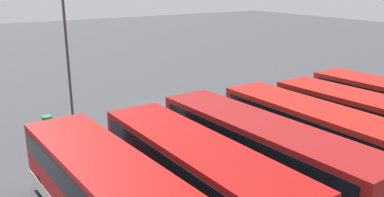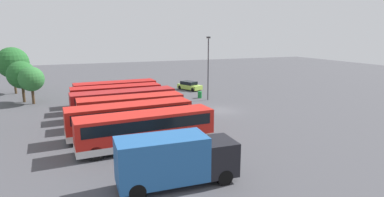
{
  "view_description": "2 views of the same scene",
  "coord_description": "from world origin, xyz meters",
  "px_view_note": "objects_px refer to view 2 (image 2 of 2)",
  "views": [
    {
      "loc": [
        13.28,
        23.39,
        8.77
      ],
      "look_at": [
        -0.96,
        1.51,
        1.15
      ],
      "focal_mm": 38.12,
      "sensor_mm": 36.0,
      "label": 1
    },
    {
      "loc": [
        -33.75,
        17.19,
        9.35
      ],
      "look_at": [
        -0.69,
        4.01,
        1.95
      ],
      "focal_mm": 29.48,
      "sensor_mm": 36.0,
      "label": 2
    }
  ],
  "objects_px": {
    "bus_single_deck_fourth": "(124,102)",
    "bus_single_deck_sixth": "(116,92)",
    "bus_single_deck_third": "(131,109)",
    "bus_single_deck_fifth": "(117,96)",
    "car_hatchback_silver": "(189,86)",
    "lamp_post_tall": "(208,64)",
    "bus_single_deck_near_end": "(146,129)",
    "waste_bin_yellow": "(200,95)",
    "bus_single_deck_second": "(130,118)",
    "box_truck_blue": "(175,159)"
  },
  "relations": [
    {
      "from": "bus_single_deck_fourth",
      "to": "bus_single_deck_sixth",
      "type": "xyz_separation_m",
      "value": [
        7.02,
        -0.09,
        -0.0
      ]
    },
    {
      "from": "bus_single_deck_third",
      "to": "bus_single_deck_fifth",
      "type": "xyz_separation_m",
      "value": [
        7.21,
        0.43,
        0.0
      ]
    },
    {
      "from": "bus_single_deck_sixth",
      "to": "car_hatchback_silver",
      "type": "xyz_separation_m",
      "value": [
        6.04,
        -13.03,
        -0.92
      ]
    },
    {
      "from": "car_hatchback_silver",
      "to": "lamp_post_tall",
      "type": "height_order",
      "value": "lamp_post_tall"
    },
    {
      "from": "bus_single_deck_near_end",
      "to": "bus_single_deck_fourth",
      "type": "relative_size",
      "value": 0.98
    },
    {
      "from": "bus_single_deck_fourth",
      "to": "bus_single_deck_fifth",
      "type": "height_order",
      "value": "same"
    },
    {
      "from": "bus_single_deck_near_end",
      "to": "bus_single_deck_fourth",
      "type": "xyz_separation_m",
      "value": [
        11.05,
        -0.07,
        0.0
      ]
    },
    {
      "from": "bus_single_deck_third",
      "to": "bus_single_deck_sixth",
      "type": "distance_m",
      "value": 10.61
    },
    {
      "from": "bus_single_deck_sixth",
      "to": "lamp_post_tall",
      "type": "relative_size",
      "value": 1.22
    },
    {
      "from": "bus_single_deck_sixth",
      "to": "lamp_post_tall",
      "type": "distance_m",
      "value": 13.24
    },
    {
      "from": "bus_single_deck_near_end",
      "to": "bus_single_deck_third",
      "type": "relative_size",
      "value": 1.06
    },
    {
      "from": "bus_single_deck_sixth",
      "to": "waste_bin_yellow",
      "type": "distance_m",
      "value": 12.06
    },
    {
      "from": "lamp_post_tall",
      "to": "bus_single_deck_sixth",
      "type": "bearing_deg",
      "value": 78.39
    },
    {
      "from": "bus_single_deck_second",
      "to": "bus_single_deck_sixth",
      "type": "height_order",
      "value": "same"
    },
    {
      "from": "bus_single_deck_near_end",
      "to": "bus_single_deck_sixth",
      "type": "relative_size",
      "value": 1.06
    },
    {
      "from": "bus_single_deck_fourth",
      "to": "lamp_post_tall",
      "type": "xyz_separation_m",
      "value": [
        4.45,
        -12.59,
        3.52
      ]
    },
    {
      "from": "bus_single_deck_second",
      "to": "car_hatchback_silver",
      "type": "relative_size",
      "value": 2.49
    },
    {
      "from": "waste_bin_yellow",
      "to": "lamp_post_tall",
      "type": "bearing_deg",
      "value": -162.64
    },
    {
      "from": "bus_single_deck_second",
      "to": "bus_single_deck_fifth",
      "type": "height_order",
      "value": "same"
    },
    {
      "from": "bus_single_deck_fourth",
      "to": "bus_single_deck_sixth",
      "type": "distance_m",
      "value": 7.02
    },
    {
      "from": "bus_single_deck_second",
      "to": "lamp_post_tall",
      "type": "bearing_deg",
      "value": -48.63
    },
    {
      "from": "bus_single_deck_sixth",
      "to": "lamp_post_tall",
      "type": "height_order",
      "value": "lamp_post_tall"
    },
    {
      "from": "bus_single_deck_third",
      "to": "waste_bin_yellow",
      "type": "relative_size",
      "value": 11.41
    },
    {
      "from": "lamp_post_tall",
      "to": "box_truck_blue",
      "type": "bearing_deg",
      "value": 150.9
    },
    {
      "from": "bus_single_deck_sixth",
      "to": "car_hatchback_silver",
      "type": "distance_m",
      "value": 14.4
    },
    {
      "from": "car_hatchback_silver",
      "to": "waste_bin_yellow",
      "type": "height_order",
      "value": "car_hatchback_silver"
    },
    {
      "from": "bus_single_deck_near_end",
      "to": "bus_single_deck_third",
      "type": "distance_m",
      "value": 7.45
    },
    {
      "from": "bus_single_deck_third",
      "to": "waste_bin_yellow",
      "type": "xyz_separation_m",
      "value": [
        9.74,
        -11.92,
        -1.15
      ]
    },
    {
      "from": "bus_single_deck_third",
      "to": "lamp_post_tall",
      "type": "relative_size",
      "value": 1.22
    },
    {
      "from": "bus_single_deck_sixth",
      "to": "car_hatchback_silver",
      "type": "bearing_deg",
      "value": -65.12
    },
    {
      "from": "bus_single_deck_third",
      "to": "lamp_post_tall",
      "type": "bearing_deg",
      "value": -57.13
    },
    {
      "from": "bus_single_deck_second",
      "to": "bus_single_deck_fourth",
      "type": "height_order",
      "value": "same"
    },
    {
      "from": "bus_single_deck_fifth",
      "to": "box_truck_blue",
      "type": "height_order",
      "value": "box_truck_blue"
    },
    {
      "from": "box_truck_blue",
      "to": "bus_single_deck_fifth",
      "type": "bearing_deg",
      "value": 0.78
    },
    {
      "from": "bus_single_deck_near_end",
      "to": "car_hatchback_silver",
      "type": "relative_size",
      "value": 2.47
    },
    {
      "from": "bus_single_deck_fifth",
      "to": "bus_single_deck_sixth",
      "type": "xyz_separation_m",
      "value": [
        3.4,
        -0.38,
        -0.0
      ]
    },
    {
      "from": "bus_single_deck_fourth",
      "to": "box_truck_blue",
      "type": "bearing_deg",
      "value": -179.96
    },
    {
      "from": "bus_single_deck_fourth",
      "to": "bus_single_deck_near_end",
      "type": "bearing_deg",
      "value": 179.64
    },
    {
      "from": "car_hatchback_silver",
      "to": "waste_bin_yellow",
      "type": "xyz_separation_m",
      "value": [
        -6.92,
        1.06,
        -0.23
      ]
    },
    {
      "from": "bus_single_deck_second",
      "to": "bus_single_deck_fourth",
      "type": "relative_size",
      "value": 0.99
    },
    {
      "from": "bus_single_deck_fourth",
      "to": "lamp_post_tall",
      "type": "relative_size",
      "value": 1.32
    },
    {
      "from": "bus_single_deck_third",
      "to": "car_hatchback_silver",
      "type": "bearing_deg",
      "value": -37.92
    },
    {
      "from": "bus_single_deck_second",
      "to": "box_truck_blue",
      "type": "xyz_separation_m",
      "value": [
        -10.94,
        -0.67,
        0.08
      ]
    },
    {
      "from": "bus_single_deck_near_end",
      "to": "bus_single_deck_sixth",
      "type": "xyz_separation_m",
      "value": [
        18.07,
        -0.16,
        -0.0
      ]
    },
    {
      "from": "bus_single_deck_second",
      "to": "waste_bin_yellow",
      "type": "relative_size",
      "value": 12.19
    },
    {
      "from": "bus_single_deck_sixth",
      "to": "lamp_post_tall",
      "type": "bearing_deg",
      "value": -101.61
    },
    {
      "from": "bus_single_deck_third",
      "to": "box_truck_blue",
      "type": "height_order",
      "value": "box_truck_blue"
    },
    {
      "from": "box_truck_blue",
      "to": "car_hatchback_silver",
      "type": "height_order",
      "value": "box_truck_blue"
    },
    {
      "from": "bus_single_deck_second",
      "to": "bus_single_deck_sixth",
      "type": "distance_m",
      "value": 14.26
    },
    {
      "from": "bus_single_deck_near_end",
      "to": "bus_single_deck_second",
      "type": "height_order",
      "value": "same"
    }
  ]
}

